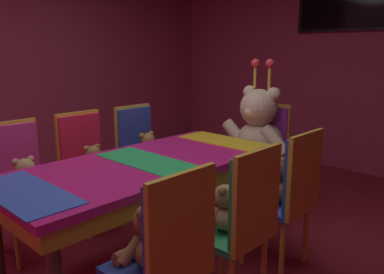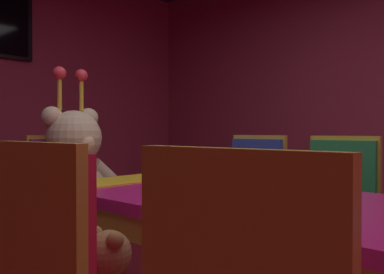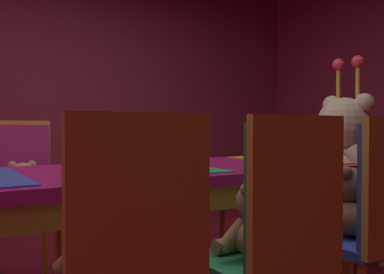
# 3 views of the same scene
# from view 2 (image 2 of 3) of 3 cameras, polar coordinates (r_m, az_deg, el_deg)

# --- Properties ---
(banquet_table) EXTENTS (0.90, 2.02, 0.75)m
(banquet_table) POSITION_cam_2_polar(r_m,az_deg,el_deg) (1.76, 8.54, -11.02)
(banquet_table) COLOR #C61E72
(banquet_table) RESTS_ON ground_plane
(teddy_left_2) EXTENTS (0.24, 0.31, 0.29)m
(teddy_left_2) POSITION_cam_2_polar(r_m,az_deg,el_deg) (1.78, -21.83, -13.11)
(teddy_left_2) COLOR olive
(teddy_left_2) RESTS_ON chair_left_2
(chair_right_1) EXTENTS (0.42, 0.41, 0.98)m
(chair_right_1) POSITION_cam_2_polar(r_m,az_deg,el_deg) (2.51, 19.50, -8.78)
(chair_right_1) COLOR #268C4C
(chair_right_1) RESTS_ON ground_plane
(teddy_right_1) EXTENTS (0.23, 0.30, 0.29)m
(teddy_right_1) POSITION_cam_2_polar(r_m,az_deg,el_deg) (2.38, 18.11, -9.67)
(teddy_right_1) COLOR #9E7247
(teddy_right_1) RESTS_ON chair_right_1
(chair_right_2) EXTENTS (0.42, 0.41, 0.98)m
(chair_right_2) POSITION_cam_2_polar(r_m,az_deg,el_deg) (2.76, 8.35, -7.85)
(chair_right_2) COLOR #2D47B2
(chair_right_2) RESTS_ON ground_plane
(teddy_right_2) EXTENTS (0.26, 0.33, 0.32)m
(teddy_right_2) POSITION_cam_2_polar(r_m,az_deg,el_deg) (2.64, 6.55, -8.30)
(teddy_right_2) COLOR brown
(teddy_right_2) RESTS_ON chair_right_2
(throne_chair) EXTENTS (0.41, 0.42, 0.98)m
(throne_chair) POSITION_cam_2_polar(r_m,az_deg,el_deg) (2.92, -17.64, -7.41)
(throne_chair) COLOR purple
(throne_chair) RESTS_ON ground_plane
(king_teddy_bear) EXTENTS (0.75, 0.58, 0.96)m
(king_teddy_bear) POSITION_cam_2_polar(r_m,az_deg,el_deg) (2.75, -15.87, -4.35)
(king_teddy_bear) COLOR beige
(king_teddy_bear) RESTS_ON throne_chair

